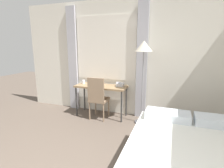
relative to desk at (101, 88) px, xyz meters
The scene contains 7 objects.
wall_back_with_window 0.90m from the desk, 32.73° to the left, with size 5.54×0.13×2.70m.
desk is the anchor object (origin of this frame).
desk_chair 0.26m from the desk, 86.98° to the right, with size 0.41×0.41×0.98m.
standing_lamp 1.29m from the desk, ahead, with size 0.36×0.36×1.76m.
telephone 0.46m from the desk, 11.12° to the left, with size 0.18×0.15×0.09m.
book 0.15m from the desk, 158.27° to the right, with size 0.26×0.20×0.02m.
mug 0.51m from the desk, behind, with size 0.08×0.08×0.09m.
Camera 1 is at (1.02, -0.92, 1.66)m, focal length 28.00 mm.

